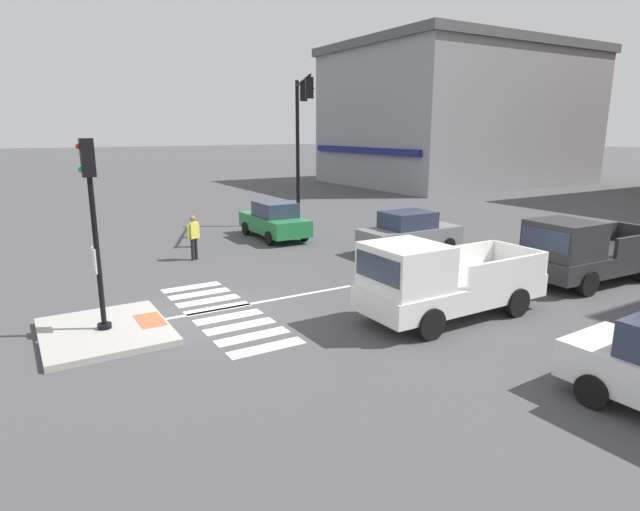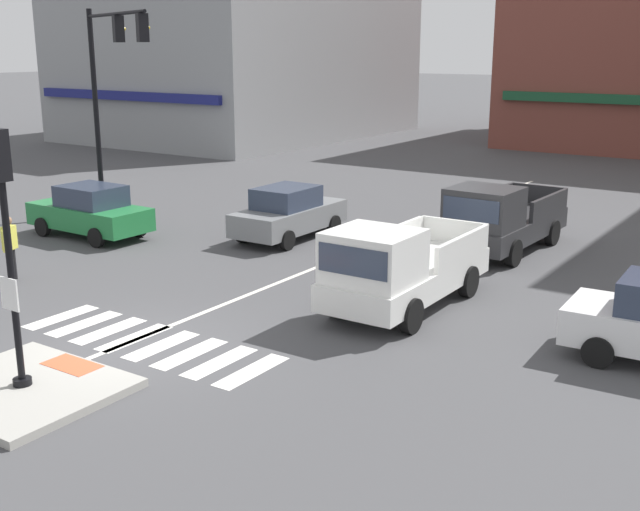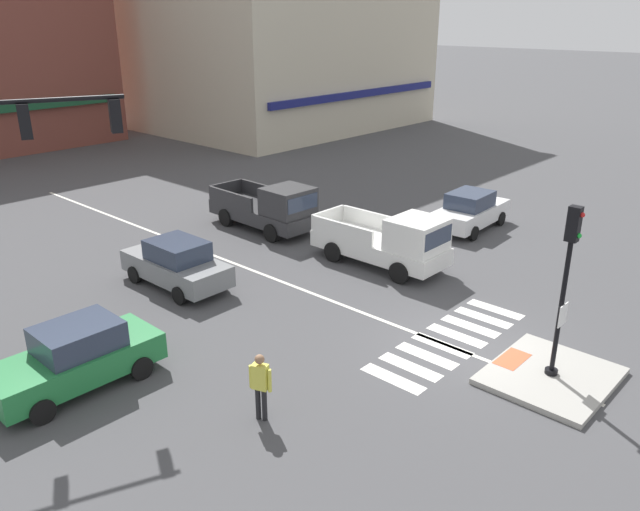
# 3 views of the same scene
# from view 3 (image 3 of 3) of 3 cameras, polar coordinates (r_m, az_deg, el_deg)

# --- Properties ---
(ground_plane) EXTENTS (300.00, 300.00, 0.00)m
(ground_plane) POSITION_cam_3_polar(r_m,az_deg,el_deg) (18.13, 12.74, -7.93)
(ground_plane) COLOR #474749
(traffic_island) EXTENTS (3.21, 2.80, 0.15)m
(traffic_island) POSITION_cam_3_polar(r_m,az_deg,el_deg) (17.20, 20.18, -10.22)
(traffic_island) COLOR #A3A099
(traffic_island) RESTS_ON ground
(tactile_pad_front) EXTENTS (1.10, 0.60, 0.01)m
(tactile_pad_front) POSITION_cam_3_polar(r_m,az_deg,el_deg) (17.49, 17.04, -8.95)
(tactile_pad_front) COLOR #DB5B38
(tactile_pad_front) RESTS_ON traffic_island
(signal_pole) EXTENTS (0.44, 0.38, 4.39)m
(signal_pole) POSITION_cam_3_polar(r_m,az_deg,el_deg) (16.01, 21.43, -1.83)
(signal_pole) COLOR black
(signal_pole) RESTS_ON traffic_island
(crosswalk_stripe_a) EXTENTS (0.44, 1.80, 0.01)m
(crosswalk_stripe_a) POSITION_cam_3_polar(r_m,az_deg,el_deg) (16.31, 6.63, -11.03)
(crosswalk_stripe_a) COLOR silver
(crosswalk_stripe_a) RESTS_ON ground
(crosswalk_stripe_b) EXTENTS (0.44, 1.80, 0.01)m
(crosswalk_stripe_b) POSITION_cam_3_polar(r_m,az_deg,el_deg) (16.85, 8.20, -9.96)
(crosswalk_stripe_b) COLOR silver
(crosswalk_stripe_b) RESTS_ON ground
(crosswalk_stripe_c) EXTENTS (0.44, 1.80, 0.01)m
(crosswalk_stripe_c) POSITION_cam_3_polar(r_m,az_deg,el_deg) (17.42, 9.66, -8.95)
(crosswalk_stripe_c) COLOR silver
(crosswalk_stripe_c) RESTS_ON ground
(crosswalk_stripe_d) EXTENTS (0.44, 1.80, 0.01)m
(crosswalk_stripe_d) POSITION_cam_3_polar(r_m,az_deg,el_deg) (18.00, 11.02, -8.00)
(crosswalk_stripe_d) COLOR silver
(crosswalk_stripe_d) RESTS_ON ground
(crosswalk_stripe_e) EXTENTS (0.44, 1.80, 0.01)m
(crosswalk_stripe_e) POSITION_cam_3_polar(r_m,az_deg,el_deg) (18.59, 12.29, -7.10)
(crosswalk_stripe_e) COLOR silver
(crosswalk_stripe_e) RESTS_ON ground
(crosswalk_stripe_f) EXTENTS (0.44, 1.80, 0.01)m
(crosswalk_stripe_f) POSITION_cam_3_polar(r_m,az_deg,el_deg) (19.20, 13.48, -6.26)
(crosswalk_stripe_f) COLOR silver
(crosswalk_stripe_f) RESTS_ON ground
(crosswalk_stripe_g) EXTENTS (0.44, 1.80, 0.01)m
(crosswalk_stripe_g) POSITION_cam_3_polar(r_m,az_deg,el_deg) (19.81, 14.59, -5.47)
(crosswalk_stripe_g) COLOR silver
(crosswalk_stripe_g) RESTS_ON ground
(crosswalk_stripe_h) EXTENTS (0.44, 1.80, 0.01)m
(crosswalk_stripe_h) POSITION_cam_3_polar(r_m,az_deg,el_deg) (20.44, 15.63, -4.72)
(crosswalk_stripe_h) COLOR silver
(crosswalk_stripe_h) RESTS_ON ground
(lane_centre_line) EXTENTS (0.14, 28.00, 0.01)m
(lane_centre_line) POSITION_cam_3_polar(r_m,az_deg,el_deg) (23.88, -8.72, -0.34)
(lane_centre_line) COLOR silver
(lane_centre_line) RESTS_ON ground
(building_far_block) EXTENTS (21.07, 17.44, 18.97)m
(building_far_block) POSITION_cam_3_polar(r_m,az_deg,el_deg) (53.22, -3.92, 22.01)
(building_far_block) COLOR beige
(building_far_block) RESTS_ON ground
(car_white_cross_right) EXTENTS (4.17, 1.99, 1.64)m
(car_white_cross_right) POSITION_cam_3_polar(r_m,az_deg,el_deg) (27.51, 13.48, 3.99)
(car_white_cross_right) COLOR white
(car_white_cross_right) RESTS_ON ground
(car_green_cross_left) EXTENTS (4.12, 1.89, 1.64)m
(car_green_cross_left) POSITION_cam_3_polar(r_m,az_deg,el_deg) (16.62, -21.24, -8.58)
(car_green_cross_left) COLOR #237A3D
(car_green_cross_left) RESTS_ON ground
(car_grey_westbound_far) EXTENTS (1.87, 4.11, 1.64)m
(car_grey_westbound_far) POSITION_cam_3_polar(r_m,az_deg,el_deg) (21.58, -12.89, -0.72)
(car_grey_westbound_far) COLOR slate
(car_grey_westbound_far) RESTS_ON ground
(pickup_truck_white_eastbound_mid) EXTENTS (2.08, 5.11, 2.08)m
(pickup_truck_white_eastbound_mid) POSITION_cam_3_polar(r_m,az_deg,el_deg) (22.67, 6.37, 1.22)
(pickup_truck_white_eastbound_mid) COLOR white
(pickup_truck_white_eastbound_mid) RESTS_ON ground
(pickup_truck_charcoal_eastbound_far) EXTENTS (2.18, 5.16, 2.08)m
(pickup_truck_charcoal_eastbound_far) POSITION_cam_3_polar(r_m,az_deg,el_deg) (26.54, -4.55, 4.27)
(pickup_truck_charcoal_eastbound_far) COLOR #2D2D30
(pickup_truck_charcoal_eastbound_far) RESTS_ON ground
(pedestrian_at_curb_left) EXTENTS (0.33, 0.52, 1.67)m
(pedestrian_at_curb_left) POSITION_cam_3_polar(r_m,az_deg,el_deg) (14.31, -5.43, -11.35)
(pedestrian_at_curb_left) COLOR black
(pedestrian_at_curb_left) RESTS_ON ground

